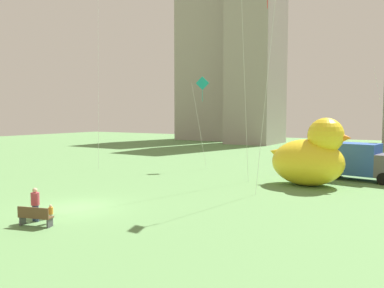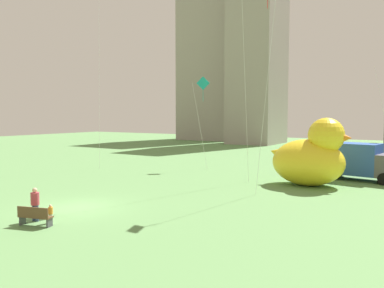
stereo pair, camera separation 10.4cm
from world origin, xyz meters
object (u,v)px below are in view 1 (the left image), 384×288
person_adult (35,203)px  giant_inflatable_duck (311,157)px  person_child (51,213)px  box_truck (356,161)px  kite_teal (202,86)px  park_bench (35,216)px

person_adult → giant_inflatable_duck: size_ratio=0.27×
person_child → box_truck: (10.20, 20.27, 0.97)m
box_truck → kite_teal: size_ratio=0.77×
person_child → giant_inflatable_duck: giant_inflatable_duck is taller
box_truck → person_adult: bearing=-118.5°
park_bench → kite_teal: (-3.19, 20.66, 7.25)m
person_child → person_adult: bearing=-170.5°
kite_teal → box_truck: bearing=1.3°
park_bench → person_child: bearing=73.8°
box_truck → kite_teal: (-13.59, -0.31, 6.28)m
person_adult → box_truck: size_ratio=0.24×
park_bench → person_adult: bearing=141.7°
park_bench → person_adult: person_adult is taller
kite_teal → giant_inflatable_duck: bearing=-19.8°
giant_inflatable_duck → kite_teal: kite_teal is taller
park_bench → box_truck: bearing=63.6°
person_child → giant_inflatable_duck: (7.79, 15.94, 1.58)m
person_child → kite_teal: 21.50m
person_child → kite_teal: (-3.39, 19.96, 7.24)m
giant_inflatable_duck → kite_teal: size_ratio=0.68×
park_bench → person_adult: size_ratio=1.04×
person_child → box_truck: size_ratio=0.13×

